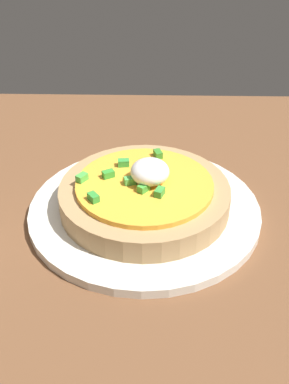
# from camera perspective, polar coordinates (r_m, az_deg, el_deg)

# --- Properties ---
(dining_table) EXTENTS (1.17, 0.72, 0.03)m
(dining_table) POSITION_cam_1_polar(r_m,az_deg,el_deg) (0.55, -5.54, -5.48)
(dining_table) COLOR brown
(dining_table) RESTS_ON ground
(plate) EXTENTS (0.26, 0.26, 0.01)m
(plate) POSITION_cam_1_polar(r_m,az_deg,el_deg) (0.56, -0.00, -2.14)
(plate) COLOR silver
(plate) RESTS_ON dining_table
(pizza) EXTENTS (0.19, 0.19, 0.06)m
(pizza) POSITION_cam_1_polar(r_m,az_deg,el_deg) (0.54, 0.01, -0.28)
(pizza) COLOR tan
(pizza) RESTS_ON plate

